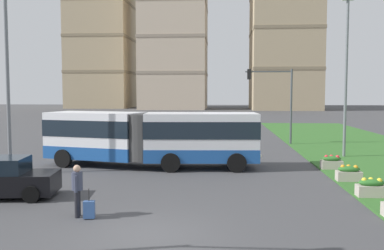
# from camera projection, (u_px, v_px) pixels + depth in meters

# --- Properties ---
(ground_plane) EXTENTS (260.00, 260.00, 0.00)m
(ground_plane) POSITION_uv_depth(u_px,v_px,m) (146.00, 234.00, 12.52)
(ground_plane) COLOR #424244
(articulated_bus) EXTENTS (12.04, 3.96, 3.00)m
(articulated_bus) POSITION_uv_depth(u_px,v_px,m) (151.00, 137.00, 23.69)
(articulated_bus) COLOR white
(articulated_bus) RESTS_ON ground
(car_maroon_sedan) EXTENTS (4.55, 2.34, 1.58)m
(car_maroon_sedan) POSITION_uv_depth(u_px,v_px,m) (114.00, 137.00, 32.77)
(car_maroon_sedan) COLOR maroon
(car_maroon_sedan) RESTS_ON ground
(pedestrian_crossing) EXTENTS (0.36, 0.58, 1.74)m
(pedestrian_crossing) POSITION_uv_depth(u_px,v_px,m) (77.00, 187.00, 14.18)
(pedestrian_crossing) COLOR black
(pedestrian_crossing) RESTS_ON ground
(rolling_suitcase) EXTENTS (0.39, 0.29, 0.97)m
(rolling_suitcase) POSITION_uv_depth(u_px,v_px,m) (89.00, 209.00, 14.00)
(rolling_suitcase) COLOR #335693
(rolling_suitcase) RESTS_ON ground
(flower_planter_1) EXTENTS (1.10, 0.56, 0.74)m
(flower_planter_1) POSITION_uv_depth(u_px,v_px,m) (371.00, 188.00, 16.69)
(flower_planter_1) COLOR #B7AD9E
(flower_planter_1) RESTS_ON grass_median
(flower_planter_2) EXTENTS (1.10, 0.56, 0.74)m
(flower_planter_2) POSITION_uv_depth(u_px,v_px,m) (349.00, 173.00, 19.65)
(flower_planter_2) COLOR #B7AD9E
(flower_planter_2) RESTS_ON grass_median
(flower_planter_3) EXTENTS (1.10, 0.56, 0.74)m
(flower_planter_3) POSITION_uv_depth(u_px,v_px,m) (332.00, 162.00, 22.74)
(flower_planter_3) COLOR #B7AD9E
(flower_planter_3) RESTS_ON grass_median
(traffic_light_far_right) EXTENTS (3.68, 0.28, 5.93)m
(traffic_light_far_right) POSITION_uv_depth(u_px,v_px,m) (276.00, 93.00, 33.65)
(traffic_light_far_right) COLOR #474C51
(traffic_light_far_right) RESTS_ON ground
(streetlight_left) EXTENTS (0.70, 0.28, 9.84)m
(streetlight_left) POSITION_uv_depth(u_px,v_px,m) (7.00, 67.00, 21.42)
(streetlight_left) COLOR slate
(streetlight_left) RESTS_ON ground
(streetlight_median) EXTENTS (0.70, 0.28, 9.97)m
(streetlight_median) POSITION_uv_depth(u_px,v_px,m) (346.00, 71.00, 26.78)
(streetlight_median) COLOR slate
(streetlight_median) RESTS_ON ground
(apartment_tower_west) EXTENTS (15.81, 16.20, 53.98)m
(apartment_tower_west) POSITION_uv_depth(u_px,v_px,m) (101.00, 5.00, 113.69)
(apartment_tower_west) COLOR tan
(apartment_tower_west) RESTS_ON ground
(apartment_tower_westcentre) EXTENTS (16.05, 18.40, 41.89)m
(apartment_tower_westcentre) POSITION_uv_depth(u_px,v_px,m) (175.00, 24.00, 107.03)
(apartment_tower_westcentre) COLOR #C6B299
(apartment_tower_westcentre) RESTS_ON ground
(apartment_tower_centre) EXTENTS (15.83, 17.26, 45.38)m
(apartment_tower_centre) POSITION_uv_depth(u_px,v_px,m) (285.00, 14.00, 102.07)
(apartment_tower_centre) COLOR tan
(apartment_tower_centre) RESTS_ON ground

